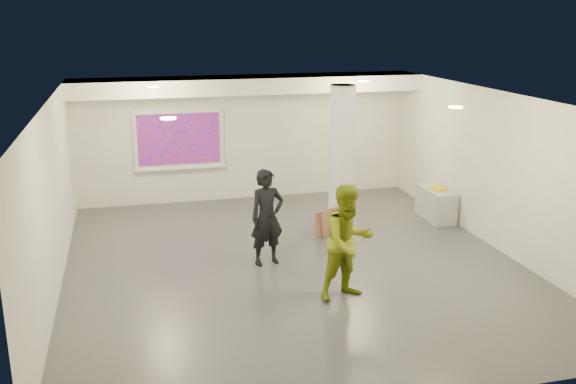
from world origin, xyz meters
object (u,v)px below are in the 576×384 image
object	(u,v)px
column	(342,158)
woman	(267,217)
projection_screen	(179,140)
credenza	(436,204)
man	(348,242)

from	to	relation	value
column	woman	bearing A→B (deg)	-139.94
column	projection_screen	distance (m)	4.08
projection_screen	woman	bearing A→B (deg)	-74.92
column	credenza	world-z (taller)	column
projection_screen	woman	distance (m)	4.49
column	man	world-z (taller)	column
credenza	man	xyz separation A→B (m)	(-3.24, -3.36, 0.59)
woman	man	distance (m)	1.94
column	credenza	xyz separation A→B (m)	(2.22, 0.02, -1.16)
projection_screen	credenza	size ratio (longest dim) A/B	1.82
column	projection_screen	xyz separation A→B (m)	(-3.10, 2.65, 0.03)
projection_screen	credenza	bearing A→B (deg)	-26.34
column	projection_screen	size ratio (longest dim) A/B	1.43
column	man	size ratio (longest dim) A/B	1.62
column	man	xyz separation A→B (m)	(-1.02, -3.34, -0.57)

